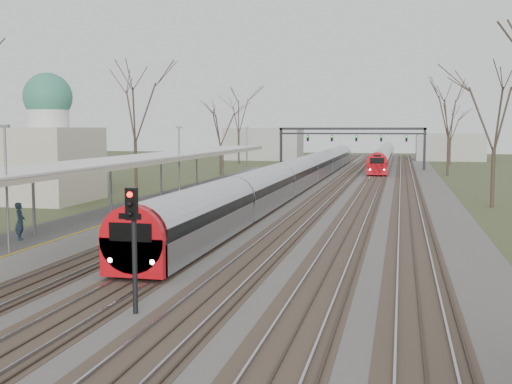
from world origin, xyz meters
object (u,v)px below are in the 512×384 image
(train_near, at_px, (305,171))
(signal_post, at_px, (133,232))
(passenger, at_px, (20,222))
(train_far, at_px, (384,155))

(train_near, height_order, signal_post, signal_post)
(train_near, xyz_separation_m, passenger, (-6.42, -42.13, 0.37))
(passenger, xyz_separation_m, signal_post, (8.17, -6.50, 0.88))
(signal_post, bearing_deg, train_near, 92.06)
(train_near, distance_m, signal_post, 48.67)
(train_far, height_order, signal_post, signal_post)
(train_near, height_order, passenger, train_near)
(train_near, height_order, train_far, same)
(train_far, height_order, passenger, train_far)
(signal_post, bearing_deg, passenger, 141.51)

